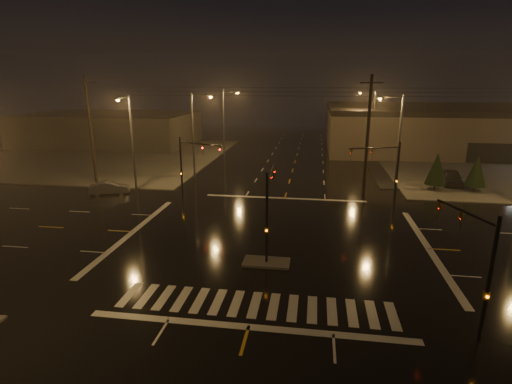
% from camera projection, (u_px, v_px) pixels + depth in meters
% --- Properties ---
extents(ground, '(140.00, 140.00, 0.00)m').
position_uv_depth(ground, '(273.00, 240.00, 29.57)').
color(ground, black).
rests_on(ground, ground).
extents(sidewalk_nw, '(36.00, 36.00, 0.12)m').
position_uv_depth(sidewalk_nw, '(103.00, 156.00, 62.41)').
color(sidewalk_nw, '#46433E').
rests_on(sidewalk_nw, ground).
extents(median_island, '(3.00, 1.60, 0.15)m').
position_uv_depth(median_island, '(266.00, 262.00, 25.74)').
color(median_island, '#46433E').
rests_on(median_island, ground).
extents(crosswalk, '(15.00, 2.60, 0.01)m').
position_uv_depth(crosswalk, '(255.00, 305.00, 21.00)').
color(crosswalk, beige).
rests_on(crosswalk, ground).
extents(stop_bar_near, '(16.00, 0.50, 0.01)m').
position_uv_depth(stop_bar_near, '(248.00, 327.00, 19.09)').
color(stop_bar_near, beige).
rests_on(stop_bar_near, ground).
extents(stop_bar_far, '(16.00, 0.50, 0.01)m').
position_uv_depth(stop_bar_far, '(285.00, 198.00, 40.05)').
color(stop_bar_far, beige).
rests_on(stop_bar_far, ground).
extents(retail_building, '(60.20, 28.30, 7.20)m').
position_uv_depth(retail_building, '(508.00, 127.00, 67.36)').
color(retail_building, brown).
rests_on(retail_building, ground).
extents(commercial_block, '(30.00, 18.00, 5.60)m').
position_uv_depth(commercial_block, '(110.00, 129.00, 73.82)').
color(commercial_block, '#3D3836').
rests_on(commercial_block, ground).
extents(signal_mast_median, '(0.25, 4.59, 6.00)m').
position_uv_depth(signal_mast_median, '(269.00, 204.00, 25.64)').
color(signal_mast_median, black).
rests_on(signal_mast_median, ground).
extents(signal_mast_ne, '(4.84, 1.86, 6.00)m').
position_uv_depth(signal_mast_ne, '(387.00, 166.00, 36.85)').
color(signal_mast_ne, black).
rests_on(signal_mast_ne, ground).
extents(signal_mast_nw, '(4.84, 1.86, 6.00)m').
position_uv_depth(signal_mast_nw, '(189.00, 160.00, 39.56)').
color(signal_mast_nw, black).
rests_on(signal_mast_nw, ground).
extents(signal_mast_se, '(1.55, 3.87, 6.00)m').
position_uv_depth(signal_mast_se, '(478.00, 258.00, 17.83)').
color(signal_mast_se, black).
rests_on(signal_mast_se, ground).
extents(streetlight_1, '(2.77, 0.32, 10.00)m').
position_uv_depth(streetlight_1, '(195.00, 130.00, 46.75)').
color(streetlight_1, '#38383A').
rests_on(streetlight_1, ground).
extents(streetlight_2, '(2.77, 0.32, 10.00)m').
position_uv_depth(streetlight_2, '(225.00, 118.00, 62.00)').
color(streetlight_2, '#38383A').
rests_on(streetlight_2, ground).
extents(streetlight_3, '(2.77, 0.32, 10.00)m').
position_uv_depth(streetlight_3, '(396.00, 136.00, 41.66)').
color(streetlight_3, '#38383A').
rests_on(streetlight_3, ground).
extents(streetlight_4, '(2.77, 0.32, 10.00)m').
position_uv_depth(streetlight_4, '(372.00, 119.00, 60.71)').
color(streetlight_4, '#38383A').
rests_on(streetlight_4, ground).
extents(streetlight_5, '(0.32, 2.77, 10.00)m').
position_uv_depth(streetlight_5, '(131.00, 137.00, 40.95)').
color(streetlight_5, '#38383A').
rests_on(streetlight_5, ground).
extents(utility_pole_0, '(2.20, 0.32, 12.00)m').
position_uv_depth(utility_pole_0, '(91.00, 130.00, 44.40)').
color(utility_pole_0, black).
rests_on(utility_pole_0, ground).
extents(utility_pole_1, '(2.20, 0.32, 12.00)m').
position_uv_depth(utility_pole_1, '(368.00, 135.00, 40.12)').
color(utility_pole_1, black).
rests_on(utility_pole_1, ground).
extents(conifer_0, '(2.16, 2.16, 4.08)m').
position_uv_depth(conifer_0, '(437.00, 169.00, 42.23)').
color(conifer_0, black).
rests_on(conifer_0, ground).
extents(conifer_1, '(2.08, 2.08, 3.95)m').
position_uv_depth(conifer_1, '(477.00, 171.00, 41.62)').
color(conifer_1, black).
rests_on(conifer_1, ground).
extents(car_parked, '(2.75, 5.27, 1.71)m').
position_uv_depth(car_parked, '(452.00, 178.00, 44.87)').
color(car_parked, black).
rests_on(car_parked, ground).
extents(car_crossing, '(4.23, 2.74, 1.32)m').
position_uv_depth(car_crossing, '(110.00, 188.00, 41.43)').
color(car_crossing, '#54565C').
rests_on(car_crossing, ground).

